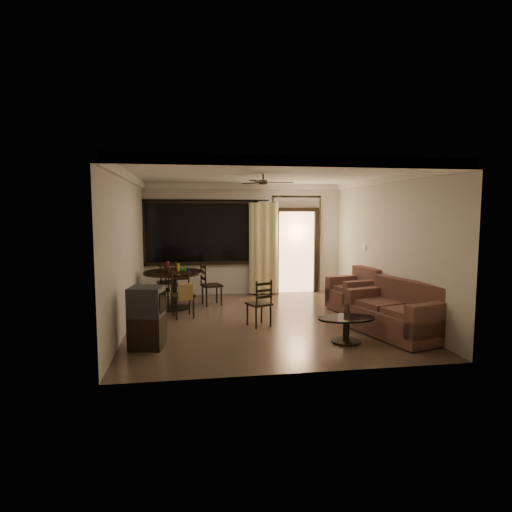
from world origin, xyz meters
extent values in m
plane|color=#7F6651|center=(0.00, 0.00, 0.00)|extent=(5.50, 5.50, 0.00)
plane|color=beige|center=(0.00, 2.75, 1.40)|extent=(5.00, 0.00, 5.00)
plane|color=beige|center=(0.00, -2.75, 1.40)|extent=(5.00, 0.00, 5.00)
plane|color=beige|center=(-2.50, 0.00, 1.40)|extent=(0.00, 5.50, 5.50)
plane|color=beige|center=(2.50, 0.00, 1.40)|extent=(0.00, 5.50, 5.50)
plane|color=white|center=(0.00, 0.00, 2.80)|extent=(5.50, 5.50, 0.00)
cube|color=black|center=(-1.10, 2.72, 1.57)|extent=(2.70, 0.04, 1.45)
cylinder|color=black|center=(-1.00, 2.63, 2.38)|extent=(3.20, 0.03, 0.03)
cube|color=#FFC684|center=(1.35, 2.71, 1.05)|extent=(0.91, 0.03, 2.08)
cube|color=white|center=(2.48, 1.05, 1.30)|extent=(0.02, 0.18, 0.12)
cylinder|color=black|center=(0.00, 0.00, 2.74)|extent=(0.03, 0.03, 0.12)
cylinder|color=black|center=(0.00, 0.00, 2.65)|extent=(0.16, 0.16, 0.08)
cylinder|color=black|center=(-1.73, 1.32, 0.79)|extent=(1.30, 1.30, 0.04)
cylinder|color=black|center=(-1.73, 1.32, 0.40)|extent=(0.13, 0.13, 0.76)
cylinder|color=black|center=(-1.73, 1.32, 0.02)|extent=(0.65, 0.65, 0.03)
cylinder|color=maroon|center=(-1.85, 1.34, 0.92)|extent=(0.06, 0.06, 0.22)
cylinder|color=#C28E14|center=(-1.63, 1.28, 0.90)|extent=(0.06, 0.06, 0.18)
cube|color=#257C29|center=(-1.53, 1.50, 0.83)|extent=(0.14, 0.10, 0.05)
cube|color=black|center=(-2.05, 1.11, 0.45)|extent=(0.51, 0.51, 0.04)
cube|color=black|center=(-0.90, 1.52, 0.45)|extent=(0.51, 0.51, 0.04)
cube|color=black|center=(-1.53, 0.49, 0.45)|extent=(0.51, 0.51, 0.04)
cube|color=#AF954B|center=(-1.47, 0.27, 0.55)|extent=(0.29, 0.14, 0.32)
cube|color=black|center=(-1.92, 2.09, 0.45)|extent=(0.51, 0.51, 0.04)
cube|color=black|center=(-2.05, -1.38, 0.25)|extent=(0.58, 0.54, 0.51)
cube|color=black|center=(-2.05, -1.38, 0.73)|extent=(0.58, 0.54, 0.45)
cube|color=black|center=(-1.80, -1.43, 0.73)|extent=(0.09, 0.36, 0.31)
cube|color=#42201F|center=(2.05, -1.35, 0.23)|extent=(1.32, 1.86, 0.42)
cube|color=#42201F|center=(2.38, -1.25, 0.58)|extent=(0.67, 1.67, 0.68)
cube|color=#42201F|center=(2.26, -2.06, 0.44)|extent=(0.91, 0.43, 0.52)
cube|color=#42201F|center=(1.84, -0.63, 0.44)|extent=(0.91, 0.43, 0.52)
cube|color=#42201F|center=(2.00, -1.36, 0.47)|extent=(1.01, 1.59, 0.13)
cube|color=#42201F|center=(2.05, 0.52, 0.23)|extent=(1.04, 1.04, 0.42)
cube|color=#42201F|center=(2.38, 0.59, 0.57)|extent=(0.38, 0.91, 0.68)
cube|color=#42201F|center=(2.12, 0.18, 0.44)|extent=(0.90, 0.36, 0.52)
cube|color=#42201F|center=(1.98, 0.86, 0.44)|extent=(0.90, 0.36, 0.52)
cube|color=#42201F|center=(2.00, 0.51, 0.47)|extent=(0.75, 0.79, 0.12)
ellipsoid|color=navy|center=(2.00, 0.51, 0.58)|extent=(0.37, 0.31, 0.11)
ellipsoid|color=black|center=(1.09, -1.58, 0.40)|extent=(0.94, 0.56, 0.03)
cylinder|color=black|center=(1.09, -1.58, 0.20)|extent=(0.10, 0.10, 0.38)
cylinder|color=black|center=(1.09, -1.58, 0.02)|extent=(0.46, 0.46, 0.03)
cube|color=black|center=(-0.14, -0.37, 0.41)|extent=(0.50, 0.50, 0.04)
camera|label=1|loc=(-1.38, -7.99, 2.11)|focal=30.00mm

